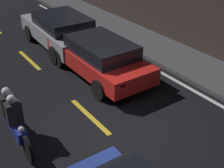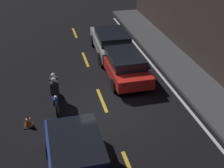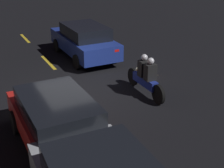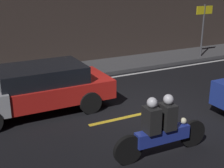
# 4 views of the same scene
# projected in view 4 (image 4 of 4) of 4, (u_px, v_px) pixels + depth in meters

# --- Properties ---
(ground_plane) EXTENTS (56.00, 56.00, 0.00)m
(ground_plane) POSITION_uv_depth(u_px,v_px,m) (152.00, 111.00, 9.05)
(ground_plane) COLOR black
(raised_curb) EXTENTS (28.00, 2.04, 0.15)m
(raised_curb) POSITION_uv_depth(u_px,v_px,m) (88.00, 69.00, 13.01)
(raised_curb) COLOR #424244
(raised_curb) RESTS_ON ground
(lane_dash_c) EXTENTS (2.00, 0.14, 0.01)m
(lane_dash_c) POSITION_uv_depth(u_px,v_px,m) (122.00, 118.00, 8.61)
(lane_dash_c) COLOR gold
(lane_dash_c) RESTS_ON ground
(lane_solid_kerb) EXTENTS (25.20, 0.14, 0.01)m
(lane_solid_kerb) POSITION_uv_depth(u_px,v_px,m) (101.00, 79.00, 11.96)
(lane_solid_kerb) COLOR silver
(lane_solid_kerb) RESTS_ON ground
(taxi_red) EXTENTS (4.38, 1.88, 1.34)m
(taxi_red) POSITION_uv_depth(u_px,v_px,m) (36.00, 87.00, 8.86)
(taxi_red) COLOR red
(taxi_red) RESTS_ON ground
(motorcycle) EXTENTS (2.31, 0.38, 1.39)m
(motorcycle) POSITION_uv_depth(u_px,v_px,m) (160.00, 128.00, 6.61)
(motorcycle) COLOR black
(motorcycle) RESTS_ON ground
(shop_sign) EXTENTS (0.90, 0.08, 2.40)m
(shop_sign) POSITION_uv_depth(u_px,v_px,m) (204.00, 20.00, 14.24)
(shop_sign) COLOR #4C4C51
(shop_sign) RESTS_ON raised_curb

